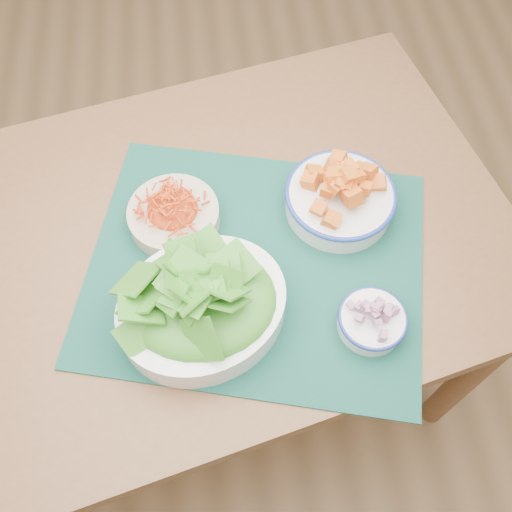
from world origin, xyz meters
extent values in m
plane|color=#9E774C|center=(0.00, 0.00, 0.00)|extent=(4.00, 4.00, 0.00)
cube|color=brown|center=(-0.27, -0.02, 0.73)|extent=(1.33, 1.04, 0.04)
cylinder|color=brown|center=(0.33, -0.23, 0.35)|extent=(0.06, 0.06, 0.71)
cylinder|color=brown|center=(0.18, 0.43, 0.35)|extent=(0.06, 0.06, 0.71)
cube|color=#092E27|center=(-0.17, -0.09, 0.75)|extent=(0.71, 0.63, 0.00)
cylinder|color=beige|center=(-0.31, 0.01, 0.77)|extent=(0.18, 0.18, 0.04)
ellipsoid|color=#DC4717|center=(-0.31, 0.01, 0.81)|extent=(0.15, 0.15, 0.03)
cylinder|color=silver|center=(0.00, 0.01, 0.78)|extent=(0.21, 0.21, 0.05)
torus|color=navy|center=(0.00, 0.01, 0.80)|extent=(0.21, 0.21, 0.01)
ellipsoid|color=orange|center=(0.00, 0.01, 0.83)|extent=(0.18, 0.18, 0.06)
ellipsoid|color=#247117|center=(-0.27, -0.19, 0.85)|extent=(0.25, 0.22, 0.07)
cylinder|color=white|center=(0.01, -0.24, 0.77)|extent=(0.13, 0.13, 0.04)
torus|color=navy|center=(0.01, -0.24, 0.79)|extent=(0.12, 0.12, 0.01)
ellipsoid|color=#76184C|center=(0.01, -0.24, 0.80)|extent=(0.10, 0.10, 0.02)
camera|label=1|loc=(-0.22, -0.59, 1.66)|focal=40.00mm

